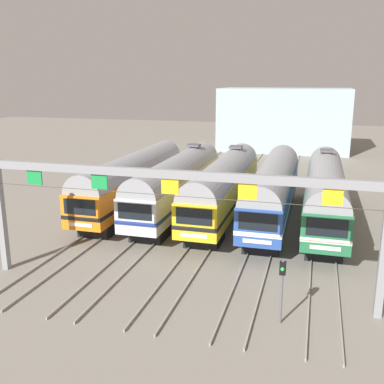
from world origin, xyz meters
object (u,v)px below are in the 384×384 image
object	(u,v)px
commuter_train_silver	(177,181)
catenary_gantry	(170,194)
commuter_train_orange	(133,179)
commuter_train_blue	(273,187)
commuter_train_green	(325,191)
yard_signal_mast	(282,280)
commuter_train_yellow	(224,184)

from	to	relation	value
commuter_train_silver	catenary_gantry	size ratio (longest dim) A/B	0.87
commuter_train_orange	commuter_train_blue	bearing A→B (deg)	0.00
commuter_train_green	commuter_train_silver	bearing A→B (deg)	180.00
commuter_train_blue	commuter_train_green	distance (m)	3.88
commuter_train_orange	commuter_train_silver	bearing A→B (deg)	0.06
commuter_train_green	yard_signal_mast	xyz separation A→B (m)	(-1.94, -15.33, -0.56)
yard_signal_mast	commuter_train_yellow	bearing A→B (deg)	110.77
commuter_train_green	yard_signal_mast	distance (m)	15.47
yard_signal_mast	catenary_gantry	bearing A→B (deg)	162.49
commuter_train_orange	commuter_train_blue	distance (m)	11.63
commuter_train_yellow	yard_signal_mast	bearing A→B (deg)	-69.23
commuter_train_blue	commuter_train_green	world-z (taller)	commuter_train_green
commuter_train_orange	commuter_train_blue	xyz separation A→B (m)	(11.63, 0.00, 0.00)
commuter_train_orange	commuter_train_silver	world-z (taller)	commuter_train_silver
catenary_gantry	yard_signal_mast	world-z (taller)	catenary_gantry
commuter_train_silver	catenary_gantry	xyz separation A→B (m)	(3.88, -13.50, 2.53)
yard_signal_mast	commuter_train_silver	bearing A→B (deg)	122.30
commuter_train_orange	commuter_train_yellow	xyz separation A→B (m)	(7.75, 0.00, 0.00)
commuter_train_yellow	commuter_train_blue	world-z (taller)	commuter_train_yellow
commuter_train_green	yard_signal_mast	world-z (taller)	commuter_train_green
commuter_train_silver	commuter_train_blue	distance (m)	7.75
commuter_train_blue	commuter_train_green	size ratio (longest dim) A/B	1.00
commuter_train_silver	yard_signal_mast	world-z (taller)	commuter_train_silver
commuter_train_orange	commuter_train_silver	size ratio (longest dim) A/B	1.00
commuter_train_silver	commuter_train_green	bearing A→B (deg)	0.00
commuter_train_silver	commuter_train_yellow	world-z (taller)	same
commuter_train_orange	catenary_gantry	world-z (taller)	catenary_gantry
commuter_train_silver	yard_signal_mast	distance (m)	18.15
catenary_gantry	commuter_train_orange	bearing A→B (deg)	119.88
yard_signal_mast	commuter_train_green	bearing A→B (deg)	82.79
catenary_gantry	yard_signal_mast	distance (m)	6.84
commuter_train_orange	commuter_train_green	world-z (taller)	commuter_train_green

